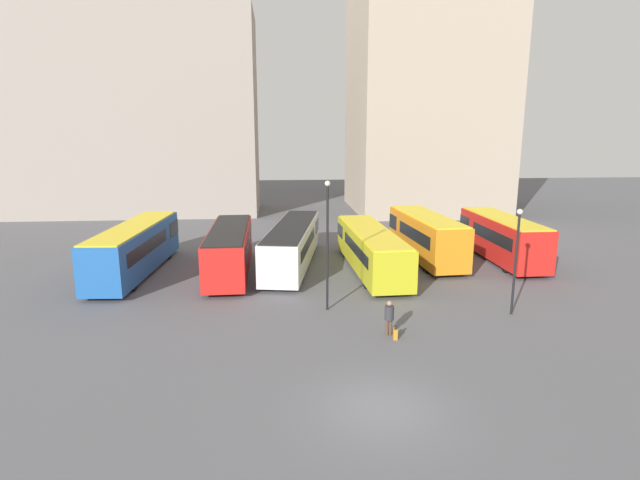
# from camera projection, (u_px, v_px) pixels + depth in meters

# --- Properties ---
(ground_plane) EXTENTS (160.00, 160.00, 0.00)m
(ground_plane) POSITION_uv_depth(u_px,v_px,m) (380.00, 408.00, 16.62)
(ground_plane) COLOR #56565B
(building_block_left) EXTENTS (31.80, 10.07, 21.69)m
(building_block_left) POSITION_uv_depth(u_px,v_px,m) (109.00, 114.00, 54.11)
(building_block_left) COLOR gray
(building_block_left) RESTS_ON ground_plane
(building_block_right) EXTENTS (16.02, 15.77, 29.64)m
(building_block_right) POSITION_uv_depth(u_px,v_px,m) (425.00, 79.00, 56.16)
(building_block_right) COLOR tan
(building_block_right) RESTS_ON ground_plane
(bus_0) EXTENTS (3.23, 11.98, 3.15)m
(bus_0) POSITION_uv_depth(u_px,v_px,m) (136.00, 247.00, 32.23)
(bus_0) COLOR #1E56A3
(bus_0) RESTS_ON ground_plane
(bus_1) EXTENTS (2.60, 10.74, 2.97)m
(bus_1) POSITION_uv_depth(u_px,v_px,m) (230.00, 248.00, 32.26)
(bus_1) COLOR red
(bus_1) RESTS_ON ground_plane
(bus_2) EXTENTS (4.52, 12.75, 2.85)m
(bus_2) POSITION_uv_depth(u_px,v_px,m) (293.00, 243.00, 34.10)
(bus_2) COLOR silver
(bus_2) RESTS_ON ground_plane
(bus_3) EXTENTS (2.98, 12.05, 2.75)m
(bus_3) POSITION_uv_depth(u_px,v_px,m) (371.00, 248.00, 32.85)
(bus_3) COLOR gold
(bus_3) RESTS_ON ground_plane
(bus_4) EXTENTS (3.10, 10.05, 3.25)m
(bus_4) POSITION_uv_depth(u_px,v_px,m) (426.00, 236.00, 35.49)
(bus_4) COLOR orange
(bus_4) RESTS_ON ground_plane
(bus_5) EXTENTS (2.47, 9.98, 3.13)m
(bus_5) POSITION_uv_depth(u_px,v_px,m) (502.00, 237.00, 35.40)
(bus_5) COLOR red
(bus_5) RESTS_ON ground_plane
(traveler) EXTENTS (0.47, 0.47, 1.62)m
(traveler) POSITION_uv_depth(u_px,v_px,m) (389.00, 315.00, 22.43)
(traveler) COLOR #4C3828
(traveler) RESTS_ON ground_plane
(suitcase) EXTENTS (0.23, 0.35, 0.71)m
(suitcase) POSITION_uv_depth(u_px,v_px,m) (395.00, 334.00, 22.13)
(suitcase) COLOR #B27A1E
(suitcase) RESTS_ON ground_plane
(lamp_post_0) EXTENTS (0.28, 0.28, 5.37)m
(lamp_post_0) POSITION_uv_depth(u_px,v_px,m) (516.00, 253.00, 24.52)
(lamp_post_0) COLOR black
(lamp_post_0) RESTS_ON ground_plane
(lamp_post_1) EXTENTS (0.28, 0.28, 6.67)m
(lamp_post_1) POSITION_uv_depth(u_px,v_px,m) (327.00, 237.00, 25.02)
(lamp_post_1) COLOR black
(lamp_post_1) RESTS_ON ground_plane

